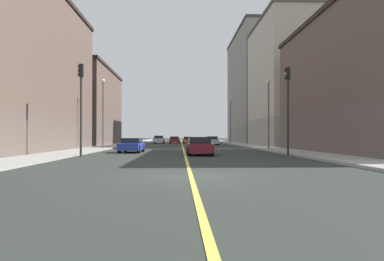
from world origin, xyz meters
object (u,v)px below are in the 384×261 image
Objects in this scene: street_lamp_left_far at (231,117)px; car_maroon at (200,146)px; street_lamp_right_near at (103,106)px; car_red at (175,140)px; street_lamp_left_near at (269,106)px; car_orange at (188,140)px; car_silver at (212,141)px; car_blue at (132,145)px; car_white at (159,140)px; traffic_light_right_near at (81,97)px; traffic_light_left_near at (288,99)px; building_left_mid at (298,83)px; building_right_midblock at (74,107)px; building_left_far at (264,88)px.

street_lamp_left_far reaches higher than car_maroon.
street_lamp_right_near is 33.38m from car_red.
street_lamp_left_near is at bearing -74.67° from car_red.
car_silver is at bearing -75.50° from car_orange.
car_blue is at bearing -60.45° from street_lamp_right_near.
traffic_light_right_near is at bearing -94.01° from car_white.
traffic_light_left_near reaches higher than car_white.
traffic_light_left_near is 0.93× the size of street_lamp_left_near.
traffic_light_left_near is at bearing 0.00° from traffic_light_right_near.
traffic_light_left_near reaches higher than car_blue.
building_left_mid is 28.87m from street_lamp_right_near.
car_maroon is (-3.42, -30.41, 0.01)m from car_silver.
car_silver is at bearing -66.36° from car_red.
traffic_light_left_near is 20.17m from street_lamp_right_near.
traffic_light_left_near is at bearing -53.49° from building_right_midblock.
car_blue is (-5.59, 4.65, -0.04)m from car_maroon.
building_left_far is 37.80m from building_right_midblock.
traffic_light_left_near is 14.53m from traffic_light_right_near.
street_lamp_left_far is at bearing 78.96° from car_maroon.
building_left_far is at bearing 64.40° from car_blue.
building_left_far is 3.47× the size of street_lamp_left_far.
car_orange is (9.45, 31.92, -3.86)m from street_lamp_right_near.
car_maroon is (5.28, -42.37, -0.04)m from car_white.
building_left_far is at bearing 16.19° from car_white.
car_silver is at bearing 69.79° from traffic_light_right_near.
car_red is (6.94, 32.43, -3.85)m from street_lamp_right_near.
street_lamp_right_near is (-24.70, -37.07, -6.41)m from building_left_far.
traffic_light_right_near is 1.43× the size of car_blue.
building_right_midblock is 5.37× the size of car_orange.
car_silver reaches higher than car_red.
car_silver is at bearing 157.85° from building_left_mid.
building_right_midblock is 17.84m from car_white.
building_right_midblock is at bearing 113.12° from street_lamp_right_near.
car_blue is (-20.94, -43.71, -10.26)m from building_left_far.
building_left_far is 51.76m from car_maroon.
car_orange is (-3.31, 12.80, -0.04)m from car_silver.
street_lamp_left_far reaches higher than traffic_light_left_near.
car_silver is (11.78, 32.00, -3.49)m from traffic_light_right_near.
street_lamp_right_near reaches higher than street_lamp_left_near.
building_left_far is 55.70m from traffic_light_right_near.
building_left_mid is at bearing 64.11° from street_lamp_left_near.
building_left_far reaches higher than car_blue.
car_maroon is 43.78m from car_red.
building_left_mid is at bearing 71.30° from traffic_light_left_near.
street_lamp_right_near is 0.95× the size of street_lamp_left_far.
building_right_midblock is 20.78m from car_red.
building_left_far is at bearing 14.67° from car_red.
car_silver is 1.09× the size of car_orange.
street_lamp_left_far is (0.00, 28.11, 0.37)m from street_lamp_left_near.
building_right_midblock reaches higher than street_lamp_left_near.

